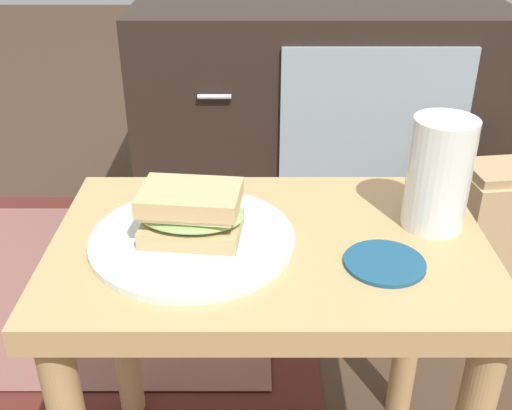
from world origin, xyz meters
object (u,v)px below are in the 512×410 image
beer_glass (440,177)px  coaster (386,263)px  sandwich_front (192,213)px  paper_bag (507,233)px  plate (194,239)px  tv_cabinet (317,110)px

beer_glass → coaster: size_ratio=1.52×
sandwich_front → beer_glass: size_ratio=0.94×
beer_glass → sandwich_front: bearing=-171.8°
sandwich_front → paper_bag: sandwich_front is taller
sandwich_front → coaster: size_ratio=1.43×
plate → paper_bag: (0.64, 0.51, -0.30)m
coaster → plate: bearing=168.0°
plate → sandwich_front: (-0.00, 0.00, 0.04)m
tv_cabinet → plate: tv_cabinet is taller
plate → coaster: (0.24, -0.05, -0.00)m
sandwich_front → paper_bag: 0.89m
tv_cabinet → sandwich_front: size_ratio=6.83×
plate → coaster: 0.24m
coaster → beer_glass: bearing=50.1°
tv_cabinet → sandwich_front: 1.01m
plate → beer_glass: 0.32m
beer_glass → plate: bearing=-171.8°
plate → beer_glass: beer_glass is taller
coaster → paper_bag: coaster is taller
plate → sandwich_front: size_ratio=1.86×
sandwich_front → paper_bag: size_ratio=0.43×
sandwich_front → beer_glass: (0.32, 0.05, 0.03)m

